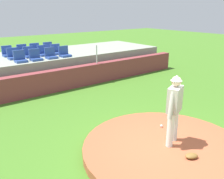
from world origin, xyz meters
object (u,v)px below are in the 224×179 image
(pitcher, at_px, (174,105))
(stadium_chair_5, at_px, (29,54))
(stadium_chair_1, at_px, (35,57))
(stadium_chair_6, at_px, (43,52))
(stadium_chair_11, at_px, (49,49))
(stadium_chair_3, at_px, (64,53))
(fielding_glove, at_px, (192,156))
(stadium_chair_0, at_px, (20,58))
(stadium_chair_4, at_px, (13,56))
(stadium_chair_7, at_px, (56,51))
(stadium_chair_10, at_px, (35,50))
(stadium_chair_9, at_px, (23,51))
(stadium_chair_2, at_px, (51,55))
(stadium_chair_8, at_px, (8,53))
(baseball, at_px, (161,126))

(pitcher, distance_m, stadium_chair_5, 8.12)
(stadium_chair_1, xyz_separation_m, stadium_chair_6, (0.74, 0.89, 0.00))
(stadium_chair_11, bearing_deg, stadium_chair_3, 90.09)
(fielding_glove, bearing_deg, stadium_chair_5, -64.73)
(stadium_chair_0, height_order, stadium_chair_4, same)
(stadium_chair_7, height_order, stadium_chair_10, same)
(stadium_chair_7, relative_size, stadium_chair_11, 1.00)
(fielding_glove, distance_m, stadium_chair_9, 9.82)
(pitcher, relative_size, stadium_chair_9, 3.52)
(stadium_chair_4, xyz_separation_m, stadium_chair_7, (2.11, -0.03, 0.00))
(pitcher, bearing_deg, stadium_chair_9, 71.89)
(stadium_chair_2, xyz_separation_m, stadium_chair_11, (0.70, 1.80, 0.00))
(stadium_chair_2, xyz_separation_m, stadium_chair_7, (0.69, 0.87, 0.00))
(fielding_glove, distance_m, stadium_chair_3, 8.10)
(stadium_chair_5, bearing_deg, stadium_chair_11, -146.23)
(stadium_chair_9, height_order, stadium_chair_11, same)
(stadium_chair_7, relative_size, stadium_chair_9, 1.00)
(fielding_glove, height_order, stadium_chair_4, stadium_chair_4)
(stadium_chair_8, bearing_deg, stadium_chair_1, 110.88)
(stadium_chair_4, height_order, stadium_chair_8, same)
(stadium_chair_1, bearing_deg, stadium_chair_10, -111.28)
(stadium_chair_6, distance_m, stadium_chair_11, 1.16)
(stadium_chair_5, xyz_separation_m, stadium_chair_6, (0.70, 0.01, 0.00))
(stadium_chair_3, xyz_separation_m, stadium_chair_4, (-2.13, 0.90, 0.00))
(stadium_chair_3, distance_m, stadium_chair_9, 2.27)
(stadium_chair_0, distance_m, stadium_chair_1, 0.66)
(stadium_chair_6, bearing_deg, stadium_chair_1, 50.33)
(stadium_chair_3, bearing_deg, pitcher, 83.33)
(stadium_chair_0, height_order, stadium_chair_9, same)
(baseball, relative_size, stadium_chair_9, 0.15)
(pitcher, xyz_separation_m, fielding_glove, (-0.17, -0.72, -0.97))
(baseball, bearing_deg, stadium_chair_0, 104.75)
(fielding_glove, distance_m, stadium_chair_10, 9.84)
(baseball, distance_m, stadium_chair_11, 8.39)
(pitcher, height_order, baseball, pitcher)
(stadium_chair_0, distance_m, stadium_chair_5, 1.10)
(stadium_chair_2, height_order, stadium_chair_6, same)
(pitcher, distance_m, stadium_chair_6, 8.11)
(stadium_chair_6, distance_m, stadium_chair_7, 0.69)
(baseball, xyz_separation_m, stadium_chair_5, (-1.01, 7.37, 1.15))
(stadium_chair_1, bearing_deg, stadium_chair_5, -92.67)
(pitcher, relative_size, stadium_chair_8, 3.52)
(stadium_chair_3, relative_size, stadium_chair_10, 1.00)
(stadium_chair_10, xyz_separation_m, stadium_chair_11, (0.72, -0.01, 0.00))
(fielding_glove, relative_size, stadium_chair_4, 0.60)
(stadium_chair_9, bearing_deg, stadium_chair_7, 146.11)
(stadium_chair_7, distance_m, stadium_chair_10, 1.19)
(stadium_chair_11, bearing_deg, stadium_chair_9, 0.31)
(stadium_chair_1, height_order, stadium_chair_8, same)
(stadium_chair_8, bearing_deg, stadium_chair_11, -179.17)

